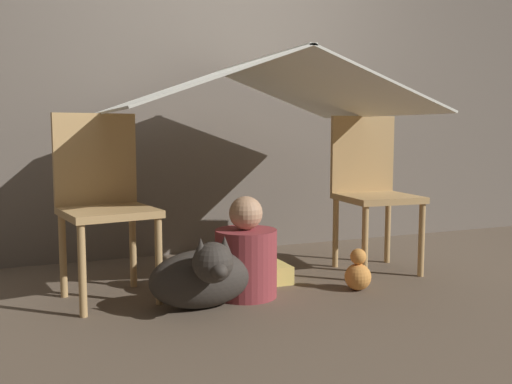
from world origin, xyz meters
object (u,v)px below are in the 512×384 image
(chair_right, at_px, (371,185))
(dog, at_px, (203,276))
(chair_left, at_px, (103,197))
(person_front, at_px, (246,257))

(chair_right, height_order, dog, chair_right)
(chair_right, relative_size, dog, 1.86)
(chair_left, height_order, dog, chair_left)
(chair_left, bearing_deg, chair_right, -9.46)
(chair_left, bearing_deg, person_front, -31.14)
(person_front, bearing_deg, chair_right, 16.10)
(chair_left, bearing_deg, dog, -54.18)
(chair_right, distance_m, person_front, 1.00)
(chair_left, relative_size, dog, 1.86)
(chair_left, xyz_separation_m, chair_right, (1.58, 0.00, 0.00))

